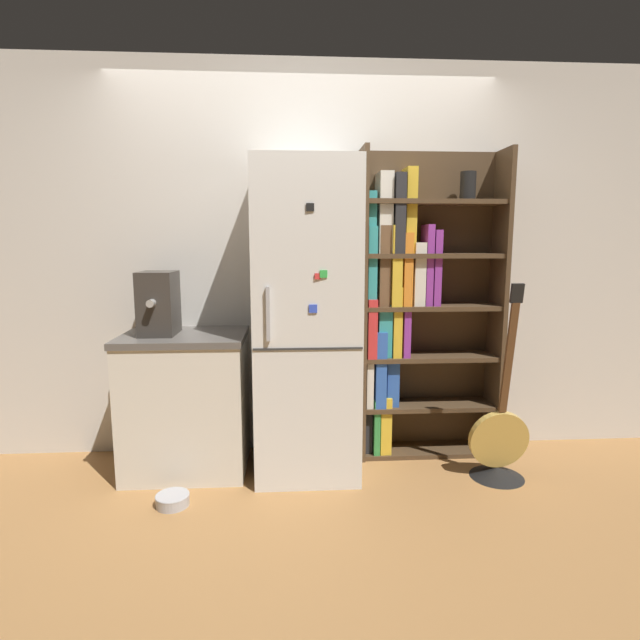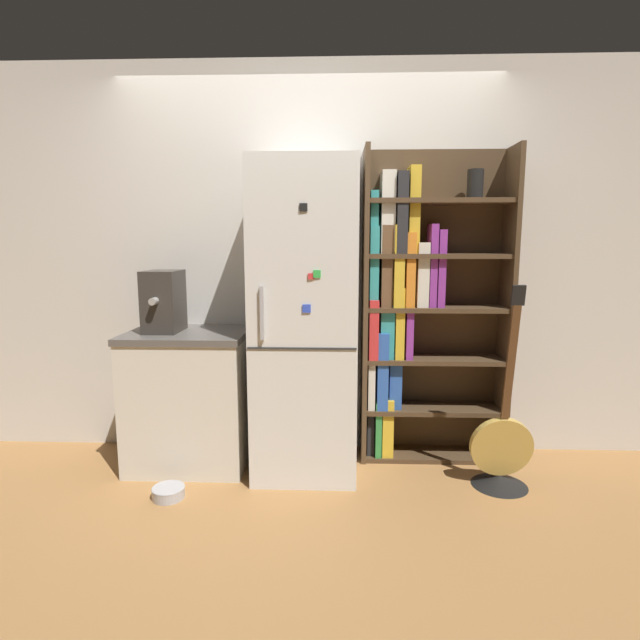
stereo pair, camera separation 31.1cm
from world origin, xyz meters
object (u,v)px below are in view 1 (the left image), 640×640
bookshelf (411,306)px  pet_bowl (173,499)px  refrigerator (306,321)px  espresso_machine (159,303)px  guitar (498,451)px

bookshelf → pet_bowl: size_ratio=10.97×
bookshelf → refrigerator: bearing=-163.6°
bookshelf → espresso_machine: 1.61m
refrigerator → guitar: 1.42m
espresso_machine → pet_bowl: (0.14, -0.47, -1.03)m
espresso_machine → guitar: size_ratio=0.32×
refrigerator → bookshelf: size_ratio=0.94×
espresso_machine → guitar: bearing=-7.0°
guitar → pet_bowl: 1.94m
espresso_machine → pet_bowl: espresso_machine is taller
bookshelf → guitar: (0.46, -0.43, -0.84)m
refrigerator → bookshelf: (0.71, 0.21, 0.06)m
refrigerator → pet_bowl: bearing=-149.9°
guitar → pet_bowl: size_ratio=6.56×
guitar → pet_bowl: guitar is taller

